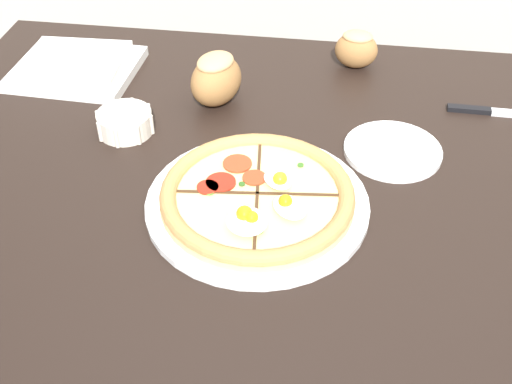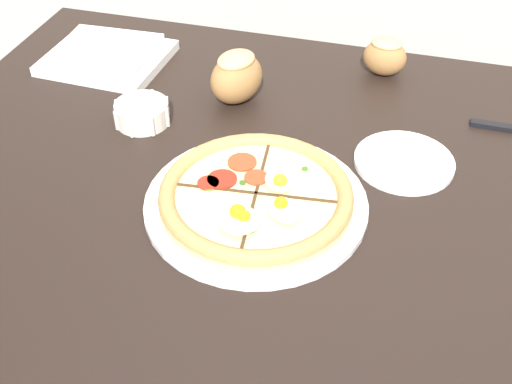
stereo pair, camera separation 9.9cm
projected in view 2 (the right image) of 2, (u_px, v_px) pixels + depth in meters
name	position (u px, v px, depth m)	size (l,w,h in m)	color
dining_table	(328.00, 223.00, 1.11)	(1.51, 0.97, 0.74)	black
pizza	(256.00, 198.00, 1.00)	(0.35, 0.35, 0.05)	white
ramekin_bowl	(142.00, 112.00, 1.17)	(0.11, 0.11, 0.04)	silver
napkin_folded	(107.00, 55.00, 1.35)	(0.25, 0.21, 0.04)	silver
bread_piece_near	(385.00, 56.00, 1.29)	(0.09, 0.07, 0.08)	#A3703D
bread_piece_mid	(237.00, 76.00, 1.21)	(0.13, 0.14, 0.10)	#A3703D
side_saucer	(404.00, 162.00, 1.09)	(0.17, 0.17, 0.01)	white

